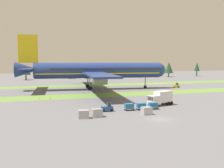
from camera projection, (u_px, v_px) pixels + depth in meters
name	position (u px, v px, depth m)	size (l,w,h in m)	color
ground_plane	(159.00, 119.00, 49.45)	(400.00, 400.00, 0.00)	slate
grass_strip_near	(104.00, 95.00, 84.58)	(320.00, 10.86, 0.01)	olive
grass_strip_far	(82.00, 86.00, 116.41)	(320.00, 10.86, 0.01)	olive
airliner	(94.00, 70.00, 100.44)	(58.62, 72.37, 20.80)	navy
baggage_tug	(107.00, 108.00, 57.11)	(2.71, 1.53, 1.97)	#1E4C8E
cargo_dolly_lead	(129.00, 106.00, 58.27)	(2.33, 1.69, 1.55)	#A3A3A8
cargo_dolly_second	(141.00, 106.00, 58.94)	(2.33, 1.69, 1.55)	#A3A3A8
cargo_dolly_third	(153.00, 105.00, 59.61)	(2.33, 1.69, 1.55)	#A3A3A8
catering_truck	(160.00, 98.00, 64.67)	(7.32, 4.20, 3.58)	silver
pushback_tractor	(176.00, 86.00, 107.93)	(2.74, 1.61, 1.97)	yellow
ground_crew_marshaller	(155.00, 104.00, 60.57)	(0.52, 0.36, 1.74)	black
ground_crew_loader	(159.00, 99.00, 69.02)	(0.52, 0.36, 1.74)	black
uld_container_0	(84.00, 114.00, 50.20)	(2.00, 1.60, 1.63)	#A3A3A8
uld_container_1	(97.00, 113.00, 51.45)	(2.00, 1.60, 1.65)	#A3A3A8
uld_container_2	(147.00, 111.00, 53.70)	(2.00, 1.60, 1.61)	#A3A3A8
taxiway_marker_0	(116.00, 96.00, 80.94)	(0.44, 0.44, 0.59)	orange
taxiway_marker_1	(39.00, 98.00, 74.88)	(0.44, 0.44, 0.52)	orange
taxiway_marker_2	(50.00, 98.00, 74.88)	(0.44, 0.44, 0.68)	orange
distant_tree_line	(58.00, 68.00, 155.87)	(191.26, 10.11, 11.76)	#4C3823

